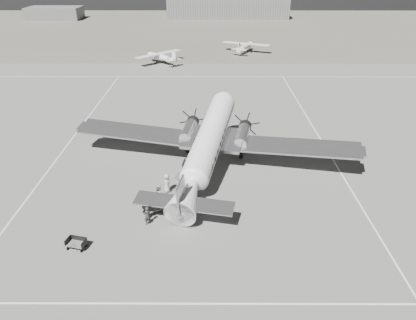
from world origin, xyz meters
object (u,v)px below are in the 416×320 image
at_px(hangar_main, 227,7).
at_px(ground_crew, 147,216).
at_px(baggage_cart_near, 154,207).
at_px(ramp_agent, 159,194).
at_px(light_plane_left, 161,58).
at_px(dc3_airliner, 208,145).
at_px(light_plane_right, 245,47).
at_px(baggage_cart_far, 76,244).
at_px(shed_secondary, 55,13).
at_px(passenger, 167,183).

bearing_deg(hangar_main, ground_crew, -95.23).
relative_size(baggage_cart_near, ramp_agent, 0.97).
height_order(hangar_main, light_plane_left, hangar_main).
xyz_separation_m(light_plane_left, baggage_cart_near, (5.22, -53.87, -0.60)).
bearing_deg(dc3_airliner, baggage_cart_near, -108.23).
xyz_separation_m(hangar_main, light_plane_right, (1.77, -59.26, -2.15)).
xyz_separation_m(hangar_main, baggage_cart_far, (-16.41, -128.55, -2.88)).
distance_m(shed_secondary, baggage_cart_far, 131.03).
distance_m(light_plane_left, baggage_cart_far, 58.66).
height_order(light_plane_right, passenger, light_plane_right).
height_order(light_plane_left, baggage_cart_near, light_plane_left).
distance_m(dc3_airliner, ground_crew, 10.78).
relative_size(shed_secondary, baggage_cart_far, 12.09).
distance_m(dc3_airliner, light_plane_left, 47.25).
bearing_deg(shed_secondary, ramp_agent, -67.26).
relative_size(hangar_main, baggage_cart_far, 28.20).
height_order(shed_secondary, light_plane_left, shed_secondary).
bearing_deg(hangar_main, dc3_airliner, -93.22).
xyz_separation_m(dc3_airliner, baggage_cart_near, (-4.58, -7.69, -2.37)).
relative_size(dc3_airliner, baggage_cart_far, 20.50).
xyz_separation_m(baggage_cart_near, ramp_agent, (0.31, 1.40, 0.44)).
distance_m(dc3_airliner, baggage_cart_far, 16.10).
xyz_separation_m(dc3_airliner, baggage_cart_far, (-9.87, -12.47, -2.49)).
bearing_deg(dc3_airliner, shed_secondary, 128.24).
bearing_deg(shed_secondary, ground_crew, -68.06).
relative_size(light_plane_left, ramp_agent, 5.59).
height_order(dc3_airliner, baggage_cart_near, dc3_airliner).
bearing_deg(baggage_cart_near, ramp_agent, 42.82).
relative_size(hangar_main, light_plane_left, 3.82).
xyz_separation_m(light_plane_right, ground_crew, (-13.25, -66.17, -0.32)).
relative_size(baggage_cart_far, passenger, 0.80).
relative_size(hangar_main, dc3_airliner, 1.38).
bearing_deg(baggage_cart_near, baggage_cart_far, -172.53).
bearing_deg(light_plane_right, passenger, -77.35).
xyz_separation_m(light_plane_left, baggage_cart_far, (-0.07, -58.66, -0.72)).
relative_size(ground_crew, passenger, 0.89).
distance_m(light_plane_left, passenger, 50.80).
bearing_deg(light_plane_right, baggage_cart_near, -77.42).
distance_m(dc3_airliner, baggage_cart_near, 9.25).
bearing_deg(hangar_main, baggage_cart_far, -97.27).
relative_size(hangar_main, baggage_cart_near, 22.05).
distance_m(shed_secondary, light_plane_left, 78.22).
relative_size(dc3_airliner, light_plane_right, 2.76).
bearing_deg(ramp_agent, shed_secondary, 8.49).
relative_size(dc3_airliner, passenger, 16.43).
bearing_deg(ramp_agent, baggage_cart_far, 123.54).
relative_size(shed_secondary, ramp_agent, 9.17).
distance_m(ground_crew, passenger, 5.21).
xyz_separation_m(ground_crew, passenger, (1.13, 5.09, 0.10)).
bearing_deg(ramp_agent, baggage_cart_near, 153.21).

